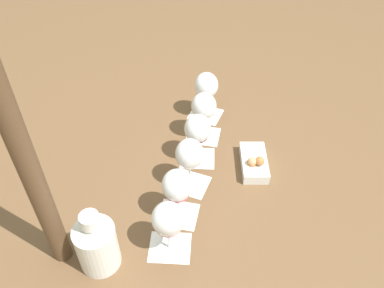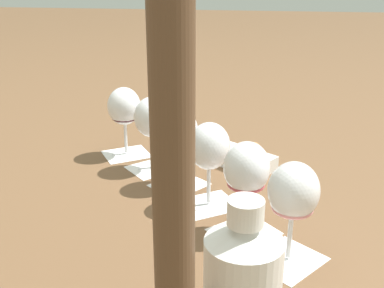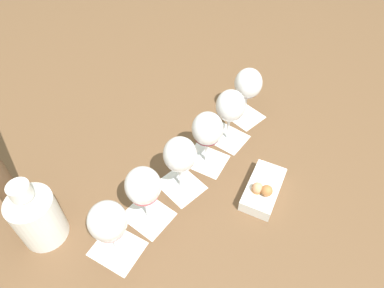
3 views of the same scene
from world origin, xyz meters
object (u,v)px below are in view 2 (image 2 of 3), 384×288
(wine_glass_2, at_px, (209,150))
(snack_dish, at_px, (243,158))
(ceramic_vase, at_px, (243,275))
(umbrella_pole, at_px, (171,34))
(wine_glass_0, at_px, (293,196))
(wine_glass_5, at_px, (124,110))
(wine_glass_4, at_px, (152,121))
(wine_glass_3, at_px, (179,134))
(wine_glass_1, at_px, (246,172))

(wine_glass_2, bearing_deg, snack_dish, -106.73)
(ceramic_vase, height_order, umbrella_pole, umbrella_pole)
(wine_glass_0, bearing_deg, umbrella_pole, 58.06)
(wine_glass_5, height_order, ceramic_vase, ceramic_vase)
(wine_glass_4, bearing_deg, wine_glass_0, 131.92)
(wine_glass_0, height_order, wine_glass_5, same)
(wine_glass_0, bearing_deg, wine_glass_3, -48.55)
(wine_glass_2, xyz_separation_m, wine_glass_3, (0.08, -0.08, 0.00))
(wine_glass_0, bearing_deg, wine_glass_2, -48.71)
(wine_glass_3, bearing_deg, snack_dish, -137.98)
(ceramic_vase, bearing_deg, wine_glass_3, -69.81)
(wine_glass_0, relative_size, wine_glass_4, 1.00)
(wine_glass_3, xyz_separation_m, ceramic_vase, (-0.16, 0.43, -0.04))
(wine_glass_1, distance_m, snack_dish, 0.32)
(ceramic_vase, bearing_deg, wine_glass_1, -88.78)
(wine_glass_4, bearing_deg, snack_dish, -168.85)
(wine_glass_3, xyz_separation_m, snack_dish, (-0.14, -0.12, -0.10))
(wine_glass_0, relative_size, ceramic_vase, 0.90)
(wine_glass_3, bearing_deg, wine_glass_0, 131.45)
(wine_glass_3, height_order, ceramic_vase, ceramic_vase)
(umbrella_pole, bearing_deg, ceramic_vase, -137.14)
(wine_glass_3, bearing_deg, wine_glass_4, -46.62)
(wine_glass_0, relative_size, wine_glass_1, 1.00)
(wine_glass_0, height_order, ceramic_vase, ceramic_vase)
(wine_glass_2, xyz_separation_m, wine_glass_4, (0.15, -0.17, -0.00))
(wine_glass_2, xyz_separation_m, wine_glass_5, (0.24, -0.24, -0.00))
(wine_glass_0, height_order, wine_glass_1, same)
(wine_glass_5, distance_m, umbrella_pole, 0.76)
(wine_glass_5, height_order, snack_dish, wine_glass_5)
(wine_glass_1, relative_size, wine_glass_5, 1.00)
(snack_dish, bearing_deg, wine_glass_4, 11.15)
(wine_glass_1, height_order, wine_glass_3, same)
(wine_glass_2, bearing_deg, umbrella_pole, 90.54)
(wine_glass_2, bearing_deg, wine_glass_0, 131.29)
(wine_glass_2, bearing_deg, ceramic_vase, 103.44)
(wine_glass_0, relative_size, snack_dish, 1.02)
(wine_glass_3, xyz_separation_m, wine_glass_5, (0.17, -0.16, -0.00))
(wine_glass_0, distance_m, wine_glass_1, 0.11)
(wine_glass_2, bearing_deg, wine_glass_3, -48.22)
(snack_dish, bearing_deg, umbrella_pole, 84.63)
(wine_glass_4, height_order, wine_glass_5, same)
(wine_glass_4, distance_m, wine_glass_5, 0.12)
(wine_glass_3, height_order, snack_dish, wine_glass_3)
(wine_glass_1, bearing_deg, wine_glass_3, -49.81)
(wine_glass_4, height_order, umbrella_pole, umbrella_pole)
(wine_glass_5, relative_size, snack_dish, 1.02)
(wine_glass_3, relative_size, umbrella_pole, 0.22)
(wine_glass_2, distance_m, wine_glass_5, 0.34)
(wine_glass_4, bearing_deg, ceramic_vase, 114.72)
(wine_glass_5, bearing_deg, ceramic_vase, 118.82)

